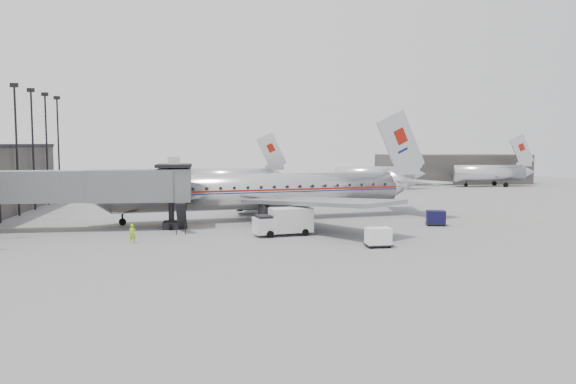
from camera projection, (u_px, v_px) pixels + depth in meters
name	position (u px, v px, depth m)	size (l,w,h in m)	color
ground	(269.00, 232.00, 53.13)	(160.00, 160.00, 0.00)	slate
hangar	(452.00, 169.00, 118.21)	(30.00, 12.00, 6.00)	#32302E
apron_line	(291.00, 223.00, 59.46)	(0.15, 60.00, 0.01)	gold
jet_bridge	(93.00, 187.00, 54.11)	(21.00, 6.20, 7.10)	#585B5D
floodlight_masts	(7.00, 144.00, 61.48)	(0.90, 42.25, 15.25)	black
distant_aircraft_near	(232.00, 177.00, 94.09)	(16.39, 3.20, 10.26)	silver
distant_aircraft_mid	(376.00, 175.00, 101.59)	(16.39, 3.20, 10.26)	silver
distant_aircraft_far	(489.00, 172.00, 108.81)	(16.39, 3.20, 10.26)	silver
airliner	(267.00, 191.00, 61.98)	(39.10, 35.94, 12.45)	silver
service_van	(284.00, 221.00, 51.18)	(5.59, 3.01, 2.50)	silver
baggage_cart_navy	(436.00, 218.00, 57.40)	(2.28, 1.96, 1.53)	black
baggage_cart_white	(378.00, 237.00, 45.49)	(2.05, 1.58, 1.58)	white
ramp_worker	(133.00, 234.00, 47.26)	(0.60, 0.39, 1.63)	#A7D819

